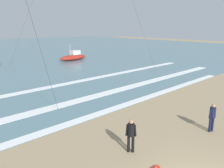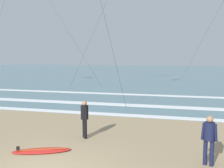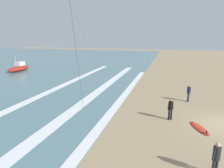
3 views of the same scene
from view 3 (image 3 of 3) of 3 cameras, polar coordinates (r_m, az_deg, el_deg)
name	(u,v)px [view 3 (image 3 of 3)]	position (r m, az deg, el deg)	size (l,w,h in m)	color
ground_plane	(224,126)	(15.81, 29.82, -10.50)	(160.00, 160.00, 0.00)	#9E8763
wave_foam_shoreline	(112,112)	(16.18, -0.09, -7.99)	(37.67, 0.71, 0.01)	white
wave_foam_mid_break	(79,106)	(17.68, -9.50, -6.26)	(45.24, 1.03, 0.01)	white
wave_foam_outer_break	(28,101)	(20.20, -23.20, -4.67)	(46.50, 0.93, 0.01)	white
surfer_background_far	(171,107)	(15.00, 16.64, -6.51)	(0.38, 0.45, 1.60)	black
surfer_foreground_main	(216,156)	(10.09, 28.03, -17.98)	(0.40, 0.44, 1.60)	#232328
surfer_left_far	(189,92)	(19.65, 21.36, -2.12)	(0.51, 0.32, 1.60)	#141938
surfboard_left_pile	(199,128)	(14.62, 23.99, -11.56)	(2.17, 1.35, 0.25)	red
offshore_boat	(19,68)	(38.40, -25.40, 4.22)	(5.31, 2.08, 2.70)	maroon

